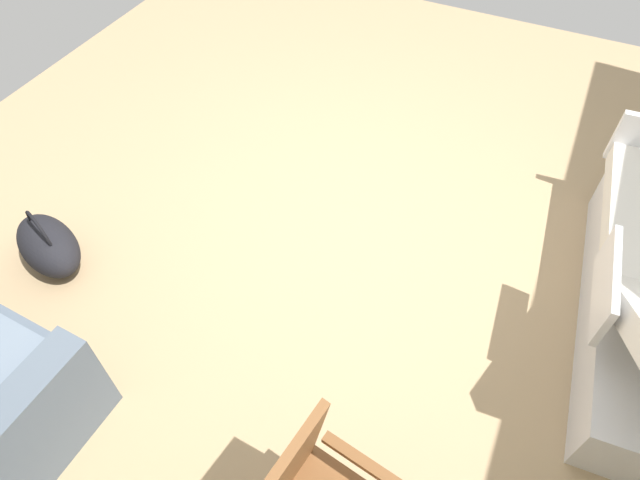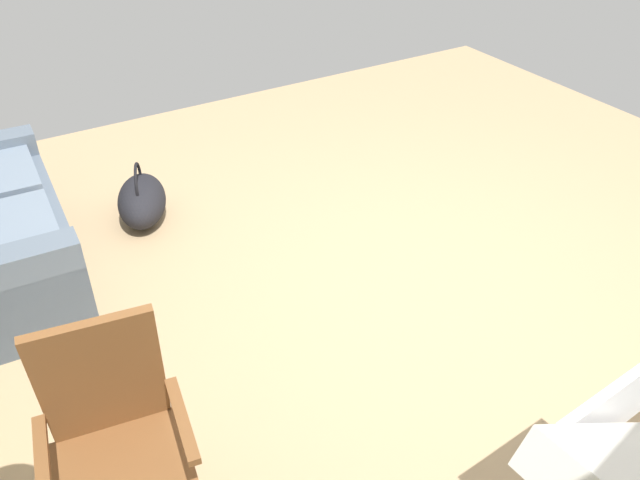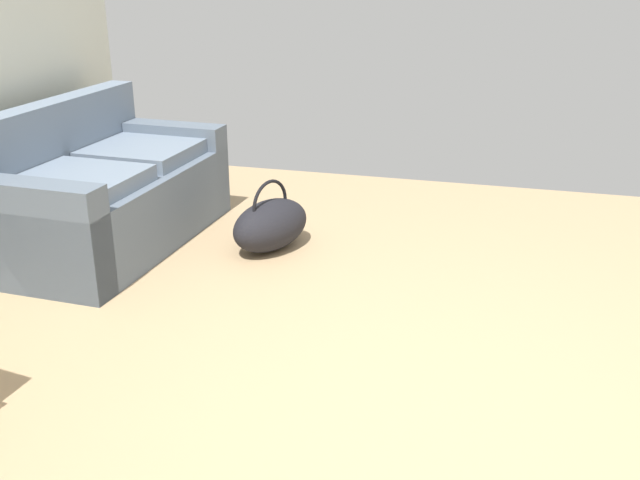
{
  "view_description": "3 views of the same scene",
  "coord_description": "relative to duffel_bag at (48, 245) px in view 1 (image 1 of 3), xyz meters",
  "views": [
    {
      "loc": [
        -0.84,
        2.35,
        2.8
      ],
      "look_at": [
        -0.1,
        0.78,
        0.75
      ],
      "focal_mm": 30.64,
      "sensor_mm": 36.0,
      "label": 1
    },
    {
      "loc": [
        -2.24,
        2.02,
        2.48
      ],
      "look_at": [
        0.06,
        0.63,
        0.61
      ],
      "focal_mm": 36.62,
      "sensor_mm": 36.0,
      "label": 2
    },
    {
      "loc": [
        -2.24,
        -0.27,
        1.66
      ],
      "look_at": [
        0.3,
        0.42,
        0.63
      ],
      "focal_mm": 41.23,
      "sensor_mm": 36.0,
      "label": 3
    }
  ],
  "objects": [
    {
      "name": "ground_plane",
      "position": [
        -1.65,
        -1.1,
        -0.15
      ],
      "size": [
        6.63,
        6.63,
        0.0
      ],
      "primitive_type": "plane",
      "color": "tan"
    },
    {
      "name": "duffel_bag",
      "position": [
        0.0,
        0.0,
        0.0
      ],
      "size": [
        0.64,
        0.51,
        0.43
      ],
      "color": "black",
      "rests_on": "ground"
    }
  ]
}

